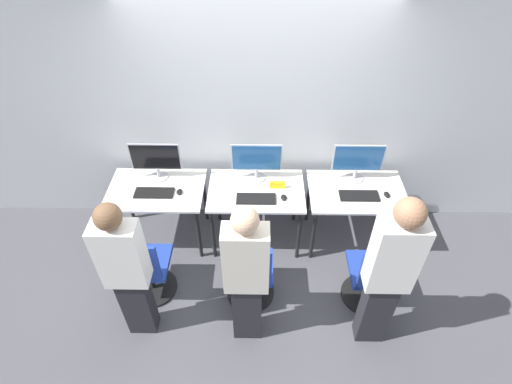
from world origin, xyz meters
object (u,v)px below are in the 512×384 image
Objects in this scene: office_chair_right at (372,278)px; person_right at (389,272)px; monitor_left at (156,160)px; keyboard_right at (359,196)px; office_chair_left at (147,271)px; keyboard_center at (256,199)px; keyboard_left at (154,193)px; mouse_center at (284,197)px; mouse_right at (387,195)px; monitor_right at (358,161)px; person_left at (126,270)px; monitor_center at (257,160)px; office_chair_center at (250,275)px; person_center at (246,275)px; mouse_left at (179,192)px.

office_chair_right is 0.52× the size of person_right.
monitor_left reaches higher than keyboard_right.
keyboard_right is 1.13m from person_right.
office_chair_left is 2.22× the size of keyboard_center.
keyboard_right is at bearing 89.94° from person_right.
keyboard_left is (0.00, -0.27, -0.23)m from monitor_left.
office_chair_left is (0.01, -0.98, -0.60)m from monitor_left.
office_chair_left is at bearing -89.52° from monitor_left.
mouse_center is 1.00× the size of mouse_right.
person_right is (-0.00, -1.41, -0.03)m from monitor_right.
mouse_center is 1.07m from mouse_right.
keyboard_center is (1.04, 1.00, -0.12)m from person_left.
monitor_center reaches higher than keyboard_right.
office_chair_center is 1.63m from mouse_right.
person_left reaches higher than monitor_center.
mouse_right is (2.41, -0.27, -0.22)m from monitor_left.
mouse_right is (0.29, 0.02, 0.01)m from keyboard_right.
keyboard_center is 0.25× the size of person_center.
office_chair_right reaches higher than mouse_left.
mouse_left is at bearing -44.44° from monitor_left.
monitor_left is 1.31× the size of keyboard_center.
person_left is at bearing 177.86° from person_center.
person_right is at bearing -44.94° from keyboard_center.
office_chair_right is at bearing -1.42° from office_chair_left.
office_chair_left is 0.56× the size of person_left.
person_right reaches higher than keyboard_center.
person_right is at bearing -0.87° from person_center.
monitor_center is 0.31× the size of person_right.
person_left is at bearing -127.72° from monitor_center.
office_chair_left is at bearing -136.88° from monitor_center.
mouse_right is at bearing -11.42° from monitor_center.
keyboard_right is (2.10, 1.06, -0.12)m from person_left.
monitor_right reaches higher than keyboard_left.
mouse_center is (1.08, -0.07, 0.00)m from mouse_left.
monitor_center is at bearing 137.05° from office_chair_right.
person_left reaches higher than office_chair_left.
keyboard_right is (1.86, -0.03, -0.01)m from mouse_left.
office_chair_left reaches higher than mouse_left.
office_chair_right is (1.11, -0.69, -0.38)m from keyboard_center.
office_chair_right is at bearing -19.39° from keyboard_left.
office_chair_left reaches higher than keyboard_center.
person_left is (0.01, -1.08, 0.12)m from keyboard_left.
person_left reaches higher than keyboard_right.
keyboard_center is at bearing -4.08° from keyboard_left.
mouse_center reaches higher than keyboard_left.
monitor_right is at bearing 7.52° from keyboard_left.
monitor_center is at bearing 127.00° from person_right.
mouse_right is at bearing 16.54° from office_chair_left.
monitor_left is at bearing 172.31° from keyboard_right.
keyboard_left is 0.25× the size of person_center.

